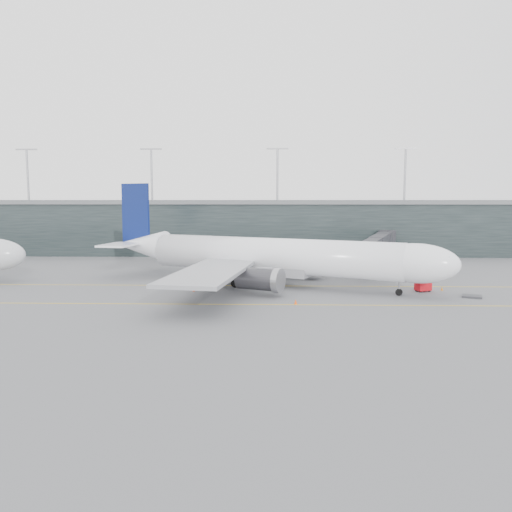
{
  "coord_description": "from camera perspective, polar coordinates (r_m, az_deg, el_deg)",
  "views": [
    {
      "loc": [
        3.06,
        -91.44,
        15.18
      ],
      "look_at": [
        0.57,
        -4.0,
        5.34
      ],
      "focal_mm": 35.0,
      "sensor_mm": 36.0,
      "label": 1
    }
  ],
  "objects": [
    {
      "name": "ground",
      "position": [
        92.74,
        -0.28,
        -3.0
      ],
      "size": [
        320.0,
        320.0,
        0.0
      ],
      "primitive_type": "plane",
      "color": "#5A5B5F",
      "rests_on": "ground"
    },
    {
      "name": "baggage_dolly",
      "position": [
        85.34,
        23.46,
        -4.24
      ],
      "size": [
        3.56,
        3.26,
        0.29
      ],
      "primitive_type": "cube",
      "rotation": [
        0.0,
        0.0,
        -0.4
      ],
      "color": "#323236",
      "rests_on": "ground"
    },
    {
      "name": "cone_wing_stbd",
      "position": [
        73.46,
        4.56,
        -5.23
      ],
      "size": [
        0.46,
        0.46,
        0.74
      ],
      "primitive_type": "cone",
      "color": "#FF500E",
      "rests_on": "ground"
    },
    {
      "name": "terminal",
      "position": [
        149.66,
        0.46,
        3.53
      ],
      "size": [
        240.0,
        36.0,
        29.0
      ],
      "color": "black",
      "rests_on": "ground"
    },
    {
      "name": "cone_wing_port",
      "position": [
        103.64,
        5.29,
        -1.85
      ],
      "size": [
        0.39,
        0.39,
        0.62
      ],
      "primitive_type": "cone",
      "color": "#CD630B",
      "rests_on": "ground"
    },
    {
      "name": "gse_cart",
      "position": [
        87.61,
        18.55,
        -3.28
      ],
      "size": [
        2.85,
        2.37,
        1.66
      ],
      "rotation": [
        0.0,
        0.0,
        0.4
      ],
      "color": "red",
      "rests_on": "ground"
    },
    {
      "name": "uld_a",
      "position": [
        102.59,
        -3.09,
        -1.56
      ],
      "size": [
        2.01,
        1.62,
        1.82
      ],
      "rotation": [
        0.0,
        0.0,
        0.01
      ],
      "color": "#323237",
      "rests_on": "ground"
    },
    {
      "name": "taxiline_b",
      "position": [
        73.09,
        -0.81,
        -5.56
      ],
      "size": [
        160.0,
        0.25,
        0.02
      ],
      "primitive_type": "cube",
      "color": "gold",
      "rests_on": "ground"
    },
    {
      "name": "jet_bridge",
      "position": [
        119.56,
        13.03,
        1.61
      ],
      "size": [
        19.06,
        46.68,
        7.35
      ],
      "rotation": [
        0.0,
        0.0,
        -0.33
      ],
      "color": "#2C2B31",
      "rests_on": "ground"
    },
    {
      "name": "taxiline_lead_main",
      "position": [
        112.48,
        2.61,
        -1.34
      ],
      "size": [
        0.25,
        60.0,
        0.02
      ],
      "primitive_type": "cube",
      "color": "gold",
      "rests_on": "ground"
    },
    {
      "name": "uld_c",
      "position": [
        103.9,
        0.7,
        -1.42
      ],
      "size": [
        2.29,
        1.93,
        1.91
      ],
      "rotation": [
        0.0,
        0.0,
        0.13
      ],
      "color": "#323237",
      "rests_on": "ground"
    },
    {
      "name": "cone_nose",
      "position": [
        89.83,
        20.48,
        -3.5
      ],
      "size": [
        0.42,
        0.42,
        0.67
      ],
      "primitive_type": "cone",
      "color": "orange",
      "rests_on": "ground"
    },
    {
      "name": "uld_b",
      "position": [
        103.99,
        -2.02,
        -1.49
      ],
      "size": [
        2.08,
        1.8,
        1.65
      ],
      "rotation": [
        0.0,
        0.0,
        0.22
      ],
      "color": "#323237",
      "rests_on": "ground"
    },
    {
      "name": "main_aircraft",
      "position": [
        88.81,
        1.55,
        -0.04
      ],
      "size": [
        62.76,
        57.8,
        18.49
      ],
      "rotation": [
        0.0,
        0.0,
        -0.42
      ],
      "color": "white",
      "rests_on": "ground"
    },
    {
      "name": "cone_tail",
      "position": [
        84.08,
        -7.12,
        -3.81
      ],
      "size": [
        0.41,
        0.41,
        0.65
      ],
      "primitive_type": "cone",
      "color": "red",
      "rests_on": "ground"
    },
    {
      "name": "taxiline_a",
      "position": [
        88.8,
        -0.37,
        -3.42
      ],
      "size": [
        160.0,
        0.25,
        0.02
      ],
      "primitive_type": "cube",
      "color": "gold",
      "rests_on": "ground"
    }
  ]
}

